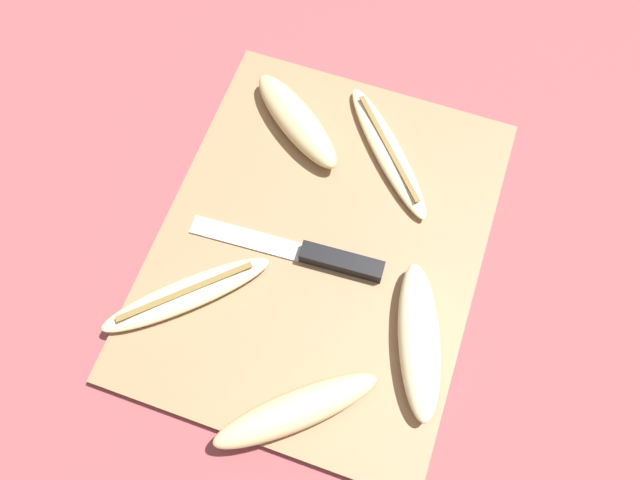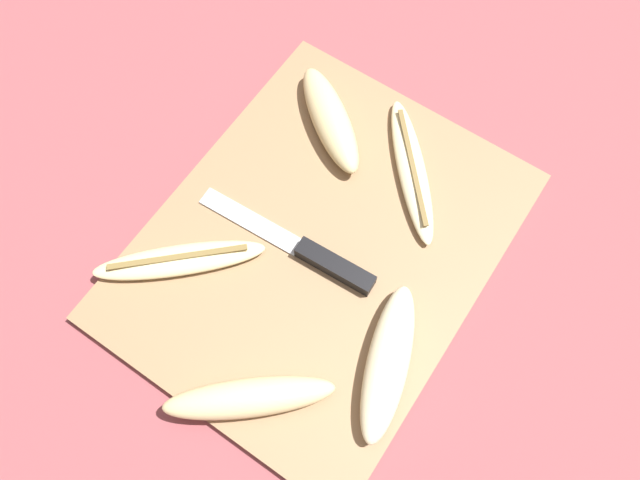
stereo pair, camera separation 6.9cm
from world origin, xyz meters
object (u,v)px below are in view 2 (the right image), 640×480
at_px(knife, 317,257).
at_px(banana_cream_curved, 412,170).
at_px(banana_ripe_center, 249,398).
at_px(banana_mellow_near, 330,119).
at_px(banana_soft_right, 179,260).
at_px(banana_bright_far, 388,362).

xyz_separation_m(knife, banana_cream_curved, (0.15, -0.03, 0.00)).
relative_size(banana_cream_curved, banana_ripe_center, 1.05).
relative_size(knife, banana_mellow_near, 1.48).
bearing_deg(knife, banana_ripe_center, -172.76).
xyz_separation_m(banana_soft_right, banana_cream_curved, (0.24, -0.15, -0.00)).
bearing_deg(banana_cream_curved, banana_ripe_center, 179.91).
bearing_deg(knife, banana_bright_far, -117.64).
bearing_deg(banana_ripe_center, banana_bright_far, -41.66).
bearing_deg(banana_bright_far, banana_ripe_center, 138.34).
xyz_separation_m(banana_cream_curved, banana_bright_far, (-0.21, -0.10, 0.01)).
bearing_deg(banana_soft_right, banana_ripe_center, -116.56).
height_order(knife, banana_soft_right, banana_soft_right).
bearing_deg(banana_mellow_near, knife, -151.00).
bearing_deg(banana_cream_curved, banana_soft_right, 147.42).
distance_m(banana_soft_right, banana_ripe_center, 0.17).
distance_m(banana_mellow_near, banana_soft_right, 0.24).
xyz_separation_m(knife, banana_mellow_near, (0.15, 0.08, 0.01)).
xyz_separation_m(banana_mellow_near, banana_cream_curved, (0.00, -0.11, -0.01)).
bearing_deg(banana_bright_far, knife, 65.36).
bearing_deg(banana_bright_far, banana_cream_curved, 24.50).
distance_m(banana_mellow_near, banana_bright_far, 0.30).
height_order(banana_soft_right, banana_cream_curved, same).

